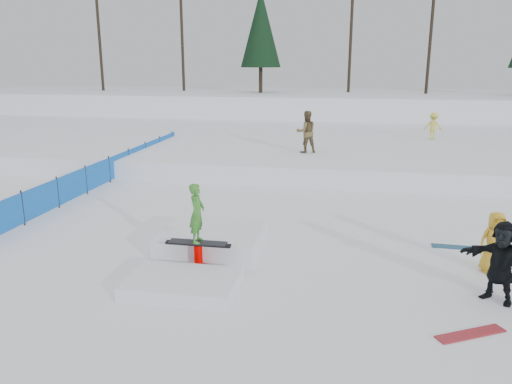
% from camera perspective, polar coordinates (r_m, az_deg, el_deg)
% --- Properties ---
extents(ground, '(120.00, 120.00, 0.00)m').
position_cam_1_polar(ground, '(13.38, -3.69, -6.61)').
color(ground, white).
extents(snow_berm, '(60.00, 14.00, 2.40)m').
position_cam_1_polar(snow_berm, '(42.35, 6.30, 9.66)').
color(snow_berm, white).
rests_on(snow_berm, ground).
extents(snow_midrise, '(50.00, 18.00, 0.80)m').
position_cam_1_polar(snow_midrise, '(28.59, 4.12, 5.70)').
color(snow_midrise, white).
rests_on(snow_midrise, ground).
extents(safety_fence, '(0.05, 16.00, 1.10)m').
position_cam_1_polar(safety_fence, '(21.43, -16.41, 2.51)').
color(safety_fence, blue).
rests_on(safety_fence, ground).
extents(treeline, '(40.24, 4.22, 10.50)m').
position_cam_1_polar(treeline, '(40.55, 15.55, 17.85)').
color(treeline, black).
rests_on(treeline, snow_berm).
extents(walker_olive, '(1.13, 1.01, 1.90)m').
position_cam_1_polar(walker_olive, '(22.95, 5.76, 6.85)').
color(walker_olive, brown).
rests_on(walker_olive, snow_midrise).
extents(walker_ygreen, '(1.04, 0.78, 1.42)m').
position_cam_1_polar(walker_ygreen, '(28.41, 19.59, 7.10)').
color(walker_ygreen, '#D1D144').
rests_on(walker_ygreen, snow_midrise).
extents(spectator_yellow, '(0.80, 0.59, 1.48)m').
position_cam_1_polar(spectator_yellow, '(13.02, 25.58, -5.21)').
color(spectator_yellow, gold).
rests_on(spectator_yellow, ground).
extents(spectator_dark, '(1.59, 1.39, 1.74)m').
position_cam_1_polar(spectator_dark, '(11.49, 26.22, -7.17)').
color(spectator_dark, black).
rests_on(spectator_dark, ground).
extents(loose_board_red, '(1.36, 0.92, 0.03)m').
position_cam_1_polar(loose_board_red, '(10.29, 23.32, -14.67)').
color(loose_board_red, maroon).
rests_on(loose_board_red, ground).
extents(loose_board_teal, '(1.41, 0.34, 0.03)m').
position_cam_1_polar(loose_board_teal, '(14.54, 22.18, -5.88)').
color(loose_board_teal, navy).
rests_on(loose_board_teal, ground).
extents(jib_rail_feature, '(2.60, 4.40, 2.11)m').
position_cam_1_polar(jib_rail_feature, '(12.68, -5.84, -6.40)').
color(jib_rail_feature, white).
rests_on(jib_rail_feature, ground).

